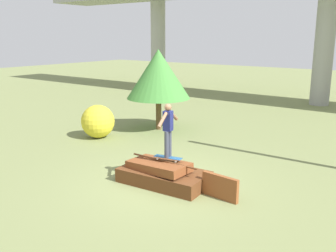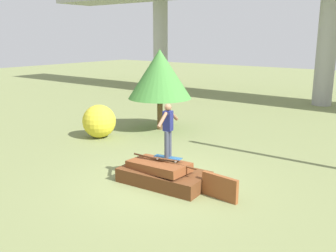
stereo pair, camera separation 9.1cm
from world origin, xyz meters
The scene contains 7 objects.
ground_plane centered at (0.00, 0.00, 0.00)m, with size 80.00×80.00×0.00m, color olive.
scrap_pile centered at (-0.03, -0.02, 0.27)m, with size 2.50×1.44×0.68m.
scrap_plank_loose centered at (1.72, 0.06, 0.30)m, with size 1.02×0.20×0.61m.
skateboard centered at (0.09, 0.08, 0.75)m, with size 0.82×0.35×0.09m.
skater centered at (0.09, 0.08, 1.60)m, with size 0.29×1.12×1.47m.
tree_behind_left centered at (-3.92, 4.80, 2.40)m, with size 2.71×2.71×3.44m.
bush_yellow_flowering centered at (-5.02, 2.27, 0.66)m, with size 1.32×1.32×1.32m.
Camera 2 is at (5.94, -7.64, 3.96)m, focal length 40.00 mm.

